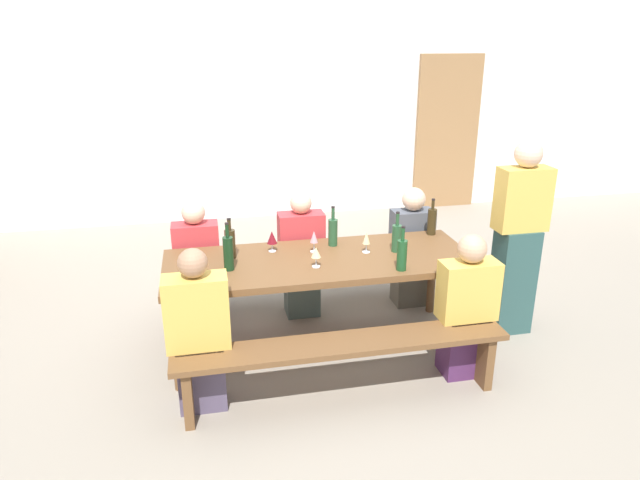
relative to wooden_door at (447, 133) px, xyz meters
The scene contains 22 objects.
ground_plane 4.42m from the wooden_door, 126.23° to the right, with size 24.00×24.00×0.00m, color gray.
back_wall 2.60m from the wooden_door, behind, with size 14.00×0.20×3.20m, color white.
wooden_door is the anchor object (origin of this frame).
tasting_table 4.31m from the wooden_door, 126.23° to the right, with size 2.34×0.88×0.75m.
bench_near 4.96m from the wooden_door, 121.13° to the right, with size 2.24×0.30×0.45m.
bench_far 3.79m from the wooden_door, 132.96° to the right, with size 2.24×0.30×0.45m.
wine_bottle_0 3.99m from the wooden_door, 126.58° to the right, with size 0.07×0.07×0.33m.
wine_bottle_1 4.79m from the wooden_door, 132.35° to the right, with size 0.07×0.07×0.36m.
wine_bottle_2 3.94m from the wooden_door, 119.21° to the right, with size 0.08×0.08×0.32m.
wine_bottle_3 3.46m from the wooden_door, 115.67° to the right, with size 0.08×0.08×0.31m.
wine_bottle_4 4.30m from the wooden_door, 117.87° to the right, with size 0.07×0.07×0.33m.
wine_bottle_5 4.60m from the wooden_door, 134.11° to the right, with size 0.08×0.08×0.31m.
wine_glass_0 4.04m from the wooden_door, 122.32° to the right, with size 0.06×0.06×0.17m.
wine_glass_1 4.19m from the wooden_door, 127.60° to the right, with size 0.06×0.06×0.17m.
wine_glass_2 4.46m from the wooden_door, 125.71° to the right, with size 0.07×0.07×0.15m.
wine_glass_3 4.33m from the wooden_door, 131.58° to the right, with size 0.08×0.08×0.17m.
seated_guest_near_0 5.36m from the wooden_door, 130.55° to the right, with size 0.41×0.24×1.12m.
seated_guest_near_1 4.39m from the wooden_door, 111.53° to the right, with size 0.41×0.24×1.08m.
seated_guest_far_0 4.53m from the wooden_door, 140.27° to the right, with size 0.38×0.24×1.09m.
seated_guest_far_1 3.90m from the wooden_door, 131.87° to the right, with size 0.39×0.24×1.11m.
seated_guest_far_2 3.32m from the wooden_door, 118.71° to the right, with size 0.37×0.24×1.10m.
standing_host 3.65m from the wooden_door, 104.75° to the right, with size 0.41×0.24×1.60m.
Camera 1 is at (-0.84, -3.93, 2.37)m, focal length 32.03 mm.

